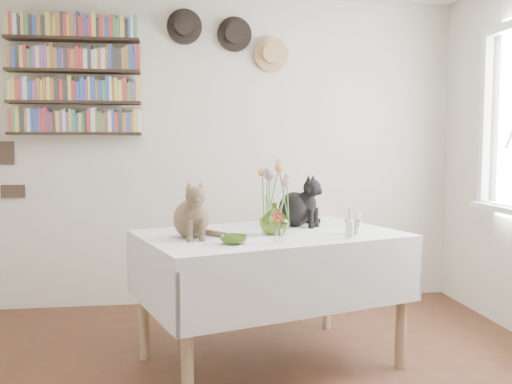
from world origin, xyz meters
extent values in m
cube|color=beige|center=(0.00, 2.27, 1.25)|extent=(4.04, 0.04, 2.54)
cube|color=white|center=(1.97, 1.53, 1.50)|extent=(0.06, 0.06, 1.20)
cube|color=white|center=(0.22, 0.85, 0.77)|extent=(1.71, 1.37, 0.06)
cylinder|color=#9E8361|center=(-0.29, 0.27, 0.37)|extent=(0.06, 0.06, 0.73)
cylinder|color=#9E8361|center=(0.97, 0.68, 0.37)|extent=(0.06, 0.06, 0.73)
cylinder|color=#9E8361|center=(-0.54, 1.03, 0.37)|extent=(0.06, 0.06, 0.73)
cylinder|color=#9E8361|center=(0.73, 1.44, 0.37)|extent=(0.06, 0.06, 0.73)
imported|color=#8FB644|center=(0.23, 0.79, 0.89)|extent=(0.18, 0.18, 0.19)
imported|color=#8FB644|center=(-0.04, 0.51, 0.82)|extent=(0.15, 0.15, 0.05)
imported|color=white|center=(0.69, 0.74, 0.84)|extent=(0.10, 0.10, 0.09)
cylinder|color=white|center=(0.63, 0.61, 0.84)|extent=(0.05, 0.05, 0.10)
cylinder|color=white|center=(0.63, 0.61, 0.93)|extent=(0.02, 0.02, 0.08)
cylinder|color=white|center=(0.21, 0.52, 0.84)|extent=(0.05, 0.05, 0.08)
cone|color=white|center=(0.83, 1.04, 0.83)|extent=(0.05, 0.05, 0.07)
sphere|color=beige|center=(0.83, 1.04, 0.88)|extent=(0.03, 0.03, 0.03)
cylinder|color=#4C7233|center=(0.20, 0.80, 1.00)|extent=(0.01, 0.01, 0.30)
sphere|color=#C47D9D|center=(0.20, 0.80, 1.15)|extent=(0.07, 0.07, 0.07)
cylinder|color=#4C7233|center=(0.27, 0.77, 0.98)|extent=(0.01, 0.01, 0.26)
sphere|color=#C47D9D|center=(0.27, 0.77, 1.11)|extent=(0.06, 0.06, 0.06)
cylinder|color=#4C7233|center=(0.29, 0.82, 1.02)|extent=(0.01, 0.01, 0.34)
sphere|color=orange|center=(0.29, 0.82, 1.19)|extent=(0.06, 0.06, 0.06)
cylinder|color=#4C7233|center=(0.17, 0.83, 1.00)|extent=(0.01, 0.01, 0.31)
sphere|color=orange|center=(0.17, 0.83, 1.16)|extent=(0.05, 0.05, 0.05)
cylinder|color=#4C7233|center=(0.23, 0.84, 1.03)|extent=(0.01, 0.01, 0.37)
sphere|color=#999E93|center=(0.23, 0.84, 1.22)|extent=(0.04, 0.04, 0.04)
cylinder|color=#4C7233|center=(0.18, 0.76, 1.01)|extent=(0.01, 0.01, 0.33)
sphere|color=#999E93|center=(0.18, 0.76, 1.18)|extent=(0.04, 0.04, 0.04)
cylinder|color=#4C7233|center=(0.30, 0.75, 0.99)|extent=(0.01, 0.01, 0.29)
sphere|color=#999E93|center=(0.30, 0.75, 1.14)|extent=(0.04, 0.04, 0.04)
cube|color=black|center=(-1.10, 2.16, 1.40)|extent=(1.00, 0.16, 0.02)
cube|color=black|center=(-1.10, 2.16, 1.64)|extent=(1.00, 0.16, 0.02)
cube|color=black|center=(-1.10, 2.16, 1.88)|extent=(1.00, 0.16, 0.02)
cube|color=black|center=(-1.10, 2.16, 2.12)|extent=(1.00, 0.16, 0.02)
cylinder|color=black|center=(-0.25, 2.21, 2.25)|extent=(0.28, 0.02, 0.28)
cylinder|color=black|center=(-0.25, 2.17, 2.25)|extent=(0.16, 0.08, 0.16)
cylinder|color=black|center=(0.15, 2.21, 2.20)|extent=(0.28, 0.02, 0.28)
cylinder|color=black|center=(0.15, 2.17, 2.20)|extent=(0.16, 0.08, 0.16)
cylinder|color=tan|center=(0.45, 2.21, 2.05)|extent=(0.28, 0.02, 0.28)
cylinder|color=tan|center=(0.45, 2.17, 2.05)|extent=(0.16, 0.08, 0.16)
cube|color=#38281E|center=(-1.65, 2.23, 1.25)|extent=(0.14, 0.02, 0.18)
cube|color=#38281E|center=(-1.60, 2.23, 0.95)|extent=(0.18, 0.02, 0.10)
camera|label=1|loc=(-0.34, -2.45, 1.33)|focal=40.00mm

